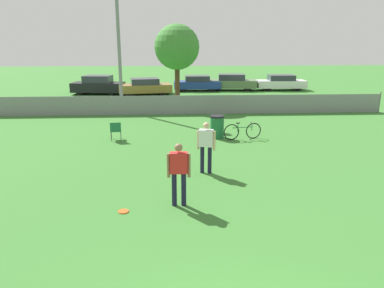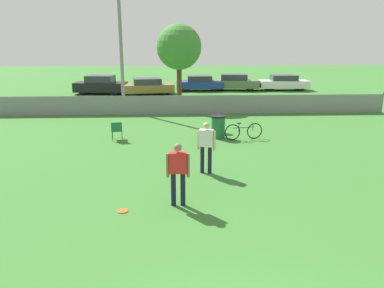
{
  "view_description": "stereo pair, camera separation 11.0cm",
  "coord_description": "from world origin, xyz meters",
  "px_view_note": "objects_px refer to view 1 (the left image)",
  "views": [
    {
      "loc": [
        -0.94,
        -3.52,
        4.21
      ],
      "look_at": [
        -0.3,
        7.75,
        1.05
      ],
      "focal_mm": 35.0,
      "sensor_mm": 36.0,
      "label": 1
    },
    {
      "loc": [
        -0.83,
        -3.53,
        4.21
      ],
      "look_at": [
        -0.3,
        7.75,
        1.05
      ],
      "focal_mm": 35.0,
      "sensor_mm": 36.0,
      "label": 2
    }
  ],
  "objects_px": {
    "tree_near_pole": "(177,47)",
    "bicycle_sideline": "(243,131)",
    "frisbee_disc": "(123,211)",
    "parked_car_dark": "(98,85)",
    "player_thrower_red": "(179,170)",
    "parked_car_olive": "(231,82)",
    "player_receiver_white": "(206,144)",
    "parked_car_white": "(281,82)",
    "parked_car_tan": "(145,87)",
    "parked_car_blue": "(197,83)",
    "trash_bin": "(217,127)",
    "folding_chair_sideline": "(116,130)",
    "light_pole": "(118,23)"
  },
  "relations": [
    {
      "from": "player_thrower_red",
      "to": "parked_car_dark",
      "type": "height_order",
      "value": "player_thrower_red"
    },
    {
      "from": "light_pole",
      "to": "trash_bin",
      "type": "height_order",
      "value": "light_pole"
    },
    {
      "from": "tree_near_pole",
      "to": "player_thrower_red",
      "type": "bearing_deg",
      "value": -90.95
    },
    {
      "from": "player_receiver_white",
      "to": "frisbee_disc",
      "type": "relative_size",
      "value": 6.2
    },
    {
      "from": "parked_car_white",
      "to": "frisbee_disc",
      "type": "bearing_deg",
      "value": -113.09
    },
    {
      "from": "bicycle_sideline",
      "to": "parked_car_blue",
      "type": "relative_size",
      "value": 0.43
    },
    {
      "from": "trash_bin",
      "to": "player_receiver_white",
      "type": "bearing_deg",
      "value": -101.36
    },
    {
      "from": "trash_bin",
      "to": "parked_car_tan",
      "type": "bearing_deg",
      "value": 106.42
    },
    {
      "from": "tree_near_pole",
      "to": "player_receiver_white",
      "type": "bearing_deg",
      "value": -87.05
    },
    {
      "from": "parked_car_olive",
      "to": "light_pole",
      "type": "bearing_deg",
      "value": -124.59
    },
    {
      "from": "player_thrower_red",
      "to": "parked_car_olive",
      "type": "distance_m",
      "value": 23.57
    },
    {
      "from": "trash_bin",
      "to": "parked_car_blue",
      "type": "xyz_separation_m",
      "value": [
        0.22,
        15.9,
        0.13
      ]
    },
    {
      "from": "tree_near_pole",
      "to": "parked_car_white",
      "type": "xyz_separation_m",
      "value": [
        9.05,
        7.37,
        -3.08
      ]
    },
    {
      "from": "tree_near_pole",
      "to": "bicycle_sideline",
      "type": "bearing_deg",
      "value": -73.29
    },
    {
      "from": "parked_car_blue",
      "to": "parked_car_white",
      "type": "xyz_separation_m",
      "value": [
        7.24,
        -0.02,
        0.02
      ]
    },
    {
      "from": "parked_car_dark",
      "to": "parked_car_white",
      "type": "relative_size",
      "value": 1.01
    },
    {
      "from": "folding_chair_sideline",
      "to": "parked_car_dark",
      "type": "relative_size",
      "value": 0.19
    },
    {
      "from": "player_receiver_white",
      "to": "bicycle_sideline",
      "type": "height_order",
      "value": "player_receiver_white"
    },
    {
      "from": "light_pole",
      "to": "parked_car_dark",
      "type": "distance_m",
      "value": 9.2
    },
    {
      "from": "parked_car_blue",
      "to": "bicycle_sideline",
      "type": "bearing_deg",
      "value": -87.54
    },
    {
      "from": "parked_car_dark",
      "to": "trash_bin",
      "type": "bearing_deg",
      "value": -53.86
    },
    {
      "from": "folding_chair_sideline",
      "to": "parked_car_dark",
      "type": "height_order",
      "value": "parked_car_dark"
    },
    {
      "from": "player_thrower_red",
      "to": "parked_car_tan",
      "type": "height_order",
      "value": "player_thrower_red"
    },
    {
      "from": "light_pole",
      "to": "parked_car_olive",
      "type": "distance_m",
      "value": 13.12
    },
    {
      "from": "folding_chair_sideline",
      "to": "parked_car_white",
      "type": "bearing_deg",
      "value": -133.76
    },
    {
      "from": "player_receiver_white",
      "to": "parked_car_white",
      "type": "height_order",
      "value": "player_receiver_white"
    },
    {
      "from": "player_thrower_red",
      "to": "parked_car_dark",
      "type": "distance_m",
      "value": 22.18
    },
    {
      "from": "parked_car_olive",
      "to": "frisbee_disc",
      "type": "bearing_deg",
      "value": -98.4
    },
    {
      "from": "player_thrower_red",
      "to": "parked_car_white",
      "type": "xyz_separation_m",
      "value": [
        9.31,
        22.87,
        -0.34
      ]
    },
    {
      "from": "parked_car_tan",
      "to": "parked_car_blue",
      "type": "xyz_separation_m",
      "value": [
        4.29,
        2.09,
        -0.0
      ]
    },
    {
      "from": "tree_near_pole",
      "to": "parked_car_dark",
      "type": "distance_m",
      "value": 9.08
    },
    {
      "from": "bicycle_sideline",
      "to": "parked_car_olive",
      "type": "bearing_deg",
      "value": 71.3
    },
    {
      "from": "player_thrower_red",
      "to": "parked_car_olive",
      "type": "relative_size",
      "value": 0.38
    },
    {
      "from": "player_receiver_white",
      "to": "bicycle_sideline",
      "type": "distance_m",
      "value": 4.67
    },
    {
      "from": "light_pole",
      "to": "folding_chair_sideline",
      "type": "xyz_separation_m",
      "value": [
        0.6,
        -7.02,
        -4.64
      ]
    },
    {
      "from": "parked_car_dark",
      "to": "parked_car_white",
      "type": "bearing_deg",
      "value": 13.2
    },
    {
      "from": "parked_car_dark",
      "to": "parked_car_tan",
      "type": "xyz_separation_m",
      "value": [
        3.75,
        -0.57,
        -0.07
      ]
    },
    {
      "from": "parked_car_dark",
      "to": "tree_near_pole",
      "type": "bearing_deg",
      "value": -35.71
    },
    {
      "from": "parked_car_dark",
      "to": "frisbee_disc",
      "type": "bearing_deg",
      "value": -70.55
    },
    {
      "from": "tree_near_pole",
      "to": "trash_bin",
      "type": "relative_size",
      "value": 5.23
    },
    {
      "from": "light_pole",
      "to": "parked_car_blue",
      "type": "distance_m",
      "value": 11.41
    },
    {
      "from": "tree_near_pole",
      "to": "parked_car_white",
      "type": "distance_m",
      "value": 12.07
    },
    {
      "from": "tree_near_pole",
      "to": "player_receiver_white",
      "type": "distance_m",
      "value": 13.36
    },
    {
      "from": "frisbee_disc",
      "to": "parked_car_dark",
      "type": "xyz_separation_m",
      "value": [
        -4.56,
        21.67,
        0.68
      ]
    },
    {
      "from": "light_pole",
      "to": "parked_car_olive",
      "type": "xyz_separation_m",
      "value": [
        8.21,
        9.23,
        -4.43
      ]
    },
    {
      "from": "folding_chair_sideline",
      "to": "frisbee_disc",
      "type": "bearing_deg",
      "value": 91.94
    },
    {
      "from": "player_thrower_red",
      "to": "folding_chair_sideline",
      "type": "xyz_separation_m",
      "value": [
        -2.57,
        6.78,
        -0.52
      ]
    },
    {
      "from": "frisbee_disc",
      "to": "parked_car_olive",
      "type": "distance_m",
      "value": 24.22
    },
    {
      "from": "parked_car_dark",
      "to": "folding_chair_sideline",
      "type": "bearing_deg",
      "value": -69.29
    },
    {
      "from": "player_receiver_white",
      "to": "bicycle_sideline",
      "type": "relative_size",
      "value": 0.99
    }
  ]
}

